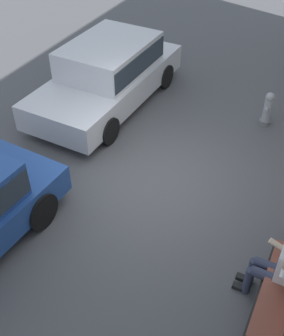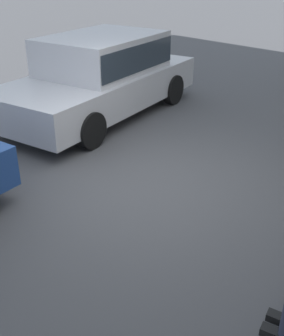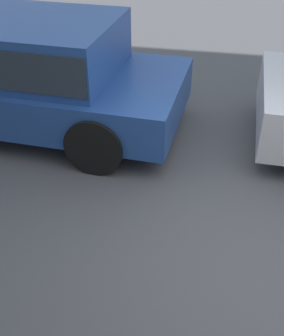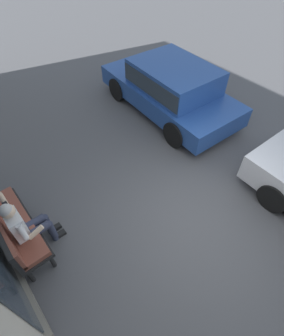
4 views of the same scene
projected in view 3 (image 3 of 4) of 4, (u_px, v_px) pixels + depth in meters
The scene contains 2 objects.
ground_plane at pixel (274, 273), 3.59m from camera, with size 60.00×60.00×0.00m, color #4C4C4F.
parked_car_mid at pixel (26, 69), 5.33m from camera, with size 4.25×2.12×1.40m.
Camera 3 is at (0.63, 2.60, 2.80)m, focal length 45.00 mm.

